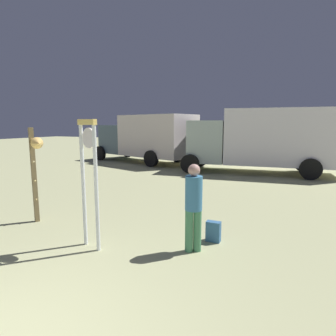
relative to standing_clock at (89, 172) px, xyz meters
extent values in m
cylinder|color=white|center=(-0.20, 0.05, -0.30)|extent=(0.07, 0.07, 2.30)
cylinder|color=white|center=(0.20, -0.06, -0.30)|extent=(0.07, 0.07, 2.30)
cube|color=#FFD96E|center=(0.00, 0.00, 0.90)|extent=(0.49, 0.21, 0.10)
cylinder|color=white|center=(0.01, 0.02, 0.61)|extent=(0.36, 0.14, 0.37)
cube|color=black|center=(0.01, 0.05, 0.61)|extent=(0.08, 0.03, 0.07)
cube|color=black|center=(0.01, 0.05, 0.61)|extent=(0.07, 0.03, 0.14)
cube|color=olive|center=(-2.16, 0.60, -0.33)|extent=(0.14, 0.14, 2.24)
cube|color=#FFC96A|center=(-1.87, 0.44, 0.46)|extent=(0.52, 0.34, 0.14)
cone|color=#FFC96A|center=(-1.53, 0.24, 0.46)|extent=(0.32, 0.33, 0.25)
sphere|color=#FDDA85|center=(-2.09, 0.56, -0.89)|extent=(0.04, 0.04, 0.04)
sphere|color=#FCDE87|center=(-2.09, 0.56, -0.45)|extent=(0.04, 0.04, 0.04)
sphere|color=#F1DD96|center=(-2.09, 0.56, 0.00)|extent=(0.04, 0.04, 0.04)
sphere|color=#FFE983|center=(-2.09, 0.56, 0.45)|extent=(0.04, 0.04, 0.04)
cylinder|color=#478A5E|center=(1.86, 0.68, -1.06)|extent=(0.15, 0.15, 0.78)
cylinder|color=#478A5E|center=(1.73, 0.59, -1.06)|extent=(0.15, 0.15, 0.78)
cylinder|color=teal|center=(1.80, 0.63, -0.36)|extent=(0.31, 0.31, 0.62)
sphere|color=tan|center=(1.80, 0.63, 0.06)|extent=(0.22, 0.22, 0.22)
cube|color=teal|center=(2.02, 1.22, -1.25)|extent=(0.28, 0.15, 0.41)
cube|color=#46678B|center=(2.02, 1.31, -1.31)|extent=(0.20, 0.04, 0.18)
cube|color=white|center=(2.79, 10.11, 0.28)|extent=(5.33, 2.77, 2.56)
cube|color=#AEC0BC|center=(-0.66, 9.72, 0.02)|extent=(1.94, 2.29, 2.04)
cube|color=black|center=(-1.52, 9.63, 0.42)|extent=(0.23, 1.77, 0.90)
cylinder|color=black|center=(-1.42, 10.78, -1.00)|extent=(0.92, 0.35, 0.90)
cylinder|color=black|center=(-1.17, 8.53, -1.00)|extent=(0.92, 0.35, 0.90)
cylinder|color=black|center=(3.75, 11.35, -1.00)|extent=(0.92, 0.35, 0.90)
cylinder|color=black|center=(4.00, 9.10, -1.00)|extent=(0.92, 0.35, 0.90)
cube|color=silver|center=(-4.09, 10.89, 0.20)|extent=(4.89, 3.44, 2.40)
cube|color=#4D616F|center=(-7.22, 11.78, -0.10)|extent=(2.52, 2.67, 1.81)
cube|color=black|center=(-8.19, 12.06, 0.26)|extent=(0.54, 1.79, 0.80)
cylinder|color=black|center=(-7.61, 13.12, -1.00)|extent=(0.93, 0.49, 0.90)
cylinder|color=black|center=(-8.26, 10.85, -1.00)|extent=(0.93, 0.49, 0.90)
cylinder|color=black|center=(-3.17, 11.85, -1.00)|extent=(0.93, 0.49, 0.90)
cylinder|color=black|center=(-3.82, 9.58, -1.00)|extent=(0.93, 0.49, 0.90)
camera|label=1|loc=(3.42, -4.03, 0.86)|focal=30.21mm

